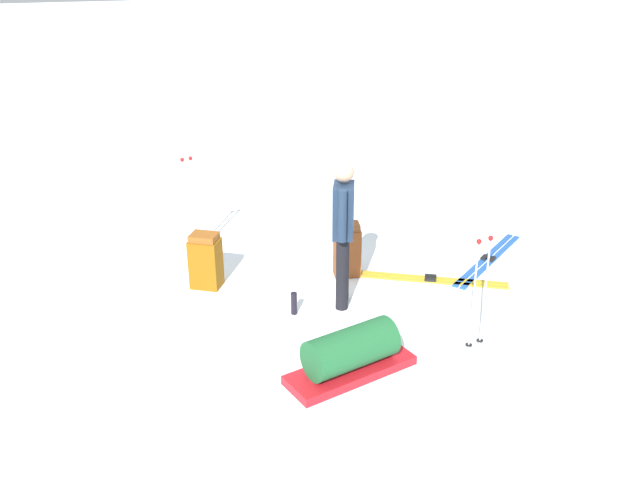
# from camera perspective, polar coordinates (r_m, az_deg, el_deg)

# --- Properties ---
(ground_plane) EXTENTS (80.00, 80.00, 0.00)m
(ground_plane) POSITION_cam_1_polar(r_m,az_deg,el_deg) (8.34, 0.00, -4.41)
(ground_plane) COLOR white
(skier_standing) EXTENTS (0.32, 0.54, 1.70)m
(skier_standing) POSITION_cam_1_polar(r_m,az_deg,el_deg) (7.72, 1.89, 1.04)
(skier_standing) COLOR black
(skier_standing) RESTS_ON ground_plane
(ski_pair_near) EXTENTS (1.55, 1.35, 0.05)m
(ski_pair_near) POSITION_cam_1_polar(r_m,az_deg,el_deg) (9.42, 13.44, -1.56)
(ski_pair_near) COLOR #2355AA
(ski_pair_near) RESTS_ON ground_plane
(ski_pair_far) EXTENTS (1.75, 0.98, 0.05)m
(ski_pair_far) POSITION_cam_1_polar(r_m,az_deg,el_deg) (8.75, 8.92, -3.18)
(ski_pair_far) COLOR gold
(ski_pair_far) RESTS_ON ground_plane
(backpack_large_dark) EXTENTS (0.43, 0.40, 0.68)m
(backpack_large_dark) POSITION_cam_1_polar(r_m,az_deg,el_deg) (8.49, -9.24, -1.68)
(backpack_large_dark) COLOR #834E0D
(backpack_large_dark) RESTS_ON ground_plane
(backpack_bright) EXTENTS (0.35, 0.28, 0.69)m
(backpack_bright) POSITION_cam_1_polar(r_m,az_deg,el_deg) (8.66, 2.21, -0.81)
(backpack_bright) COLOR brown
(backpack_bright) RESTS_ON ground_plane
(ski_poles_planted_near) EXTENTS (0.22, 0.11, 1.24)m
(ski_poles_planted_near) POSITION_cam_1_polar(r_m,az_deg,el_deg) (7.17, 12.82, -3.81)
(ski_poles_planted_near) COLOR #B9B5C0
(ski_poles_planted_near) RESTS_ON ground_plane
(ski_poles_planted_far) EXTENTS (0.18, 0.10, 1.35)m
(ski_poles_planted_far) POSITION_cam_1_polar(r_m,az_deg,el_deg) (9.18, -10.50, 3.03)
(ski_poles_planted_far) COLOR #BCB2BE
(ski_poles_planted_far) RESTS_ON ground_plane
(gear_sled) EXTENTS (1.37, 0.82, 0.49)m
(gear_sled) POSITION_cam_1_polar(r_m,az_deg,el_deg) (6.82, 2.50, -9.21)
(gear_sled) COLOR red
(gear_sled) RESTS_ON ground_plane
(thermos_bottle) EXTENTS (0.07, 0.07, 0.26)m
(thermos_bottle) POSITION_cam_1_polar(r_m,az_deg,el_deg) (7.88, -2.12, -5.15)
(thermos_bottle) COLOR black
(thermos_bottle) RESTS_ON ground_plane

